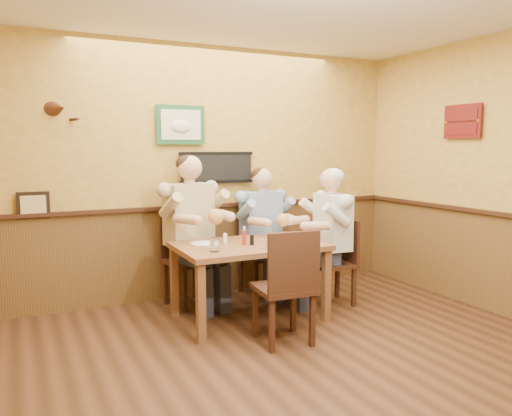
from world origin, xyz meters
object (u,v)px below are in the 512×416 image
at_px(chair_right_end, 332,262).
at_px(salt_shaker, 225,238).
at_px(chair_back_left, 190,259).
at_px(chair_near_side, 283,285).
at_px(diner_white_elder, 332,244).
at_px(diner_tan_shirt, 189,239).
at_px(pepper_shaker, 252,240).
at_px(diner_blue_polo, 261,238).
at_px(dining_table, 249,253).
at_px(chair_back_right, 261,255).
at_px(hot_sauce_bottle, 244,237).
at_px(cola_tumbler, 294,238).
at_px(water_glass_left, 215,245).
at_px(water_glass_mid, 271,243).

relative_size(chair_right_end, salt_shaker, 9.35).
height_order(chair_back_left, salt_shaker, chair_back_left).
relative_size(chair_back_left, chair_near_side, 1.01).
xyz_separation_m(chair_back_left, diner_white_elder, (1.38, -0.63, 0.15)).
height_order(chair_right_end, diner_tan_shirt, diner_tan_shirt).
bearing_deg(pepper_shaker, diner_blue_polo, 58.17).
xyz_separation_m(diner_blue_polo, salt_shaker, (-0.69, -0.60, 0.15)).
distance_m(dining_table, chair_right_end, 1.02).
bearing_deg(chair_right_end, chair_back_right, -137.64).
bearing_deg(diner_blue_polo, chair_near_side, -114.22).
distance_m(dining_table, diner_tan_shirt, 0.77).
height_order(dining_table, hot_sauce_bottle, hot_sauce_bottle).
distance_m(chair_back_left, cola_tumbler, 1.19).
bearing_deg(diner_tan_shirt, water_glass_left, -107.43).
relative_size(water_glass_mid, hot_sauce_bottle, 0.71).
bearing_deg(diner_white_elder, chair_near_side, -49.78).
xyz_separation_m(dining_table, salt_shaker, (-0.21, 0.11, 0.14)).
distance_m(chair_near_side, cola_tumbler, 0.68).
height_order(diner_tan_shirt, diner_white_elder, diner_tan_shirt).
bearing_deg(cola_tumbler, chair_right_end, 20.42).
distance_m(diner_tan_shirt, diner_white_elder, 1.52).
bearing_deg(hot_sauce_bottle, chair_back_right, 53.49).
relative_size(chair_near_side, cola_tumbler, 8.51).
xyz_separation_m(chair_right_end, hot_sauce_bottle, (-1.06, -0.07, 0.37)).
bearing_deg(chair_near_side, hot_sauce_bottle, -78.09).
bearing_deg(water_glass_left, salt_shaker, 53.58).
bearing_deg(diner_tan_shirt, hot_sauce_bottle, -79.58).
height_order(chair_back_right, water_glass_left, chair_back_right).
bearing_deg(chair_back_left, salt_shaker, -85.91).
bearing_deg(salt_shaker, water_glass_mid, -55.79).
bearing_deg(pepper_shaker, chair_back_right, 58.17).
distance_m(chair_back_left, chair_right_end, 1.52).
xyz_separation_m(chair_back_left, chair_near_side, (0.40, -1.32, -0.00)).
distance_m(chair_back_right, pepper_shaker, 0.98).
xyz_separation_m(diner_tan_shirt, cola_tumbler, (0.78, -0.85, 0.09)).
distance_m(diner_blue_polo, pepper_shaker, 0.94).
height_order(chair_back_left, cola_tumbler, chair_back_left).
xyz_separation_m(diner_tan_shirt, hot_sauce_bottle, (0.32, -0.70, 0.11)).
relative_size(chair_near_side, water_glass_left, 7.90).
relative_size(chair_near_side, diner_tan_shirt, 0.69).
relative_size(dining_table, hot_sauce_bottle, 8.82).
xyz_separation_m(diner_blue_polo, diner_white_elder, (0.52, -0.67, 0.00)).
bearing_deg(hot_sauce_bottle, water_glass_mid, -61.70).
xyz_separation_m(chair_back_left, water_glass_left, (-0.05, -0.87, 0.31)).
distance_m(chair_near_side, pepper_shaker, 0.66).
height_order(chair_right_end, diner_white_elder, diner_white_elder).
xyz_separation_m(chair_back_left, water_glass_mid, (0.47, -0.97, 0.30)).
distance_m(chair_back_right, hot_sauce_bottle, 1.00).
height_order(dining_table, chair_near_side, chair_near_side).
bearing_deg(hot_sauce_bottle, chair_right_end, 3.86).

